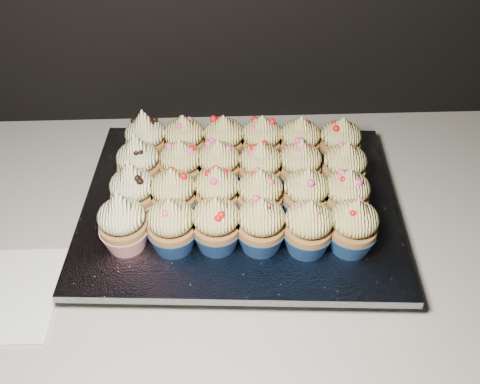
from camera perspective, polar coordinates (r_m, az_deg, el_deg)
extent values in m
cube|color=beige|center=(0.78, 4.22, -5.69)|extent=(2.44, 0.64, 0.04)
cube|color=white|center=(0.76, -24.24, -9.95)|extent=(0.15, 0.15, 0.00)
cube|color=black|center=(0.78, 0.00, -2.12)|extent=(0.43, 0.34, 0.02)
cube|color=silver|center=(0.77, 0.00, -1.21)|extent=(0.46, 0.37, 0.01)
cone|color=red|center=(0.71, -12.10, -4.68)|extent=(0.06, 0.06, 0.03)
ellipsoid|color=#F2EAAA|center=(0.68, -12.55, -2.50)|extent=(0.06, 0.06, 0.04)
cone|color=#F2EAAA|center=(0.66, -12.91, -0.79)|extent=(0.03, 0.03, 0.03)
cone|color=navy|center=(0.70, -7.13, -4.92)|extent=(0.06, 0.06, 0.03)
ellipsoid|color=#EDD378|center=(0.67, -7.40, -2.71)|extent=(0.06, 0.06, 0.04)
cone|color=#EDD378|center=(0.65, -7.58, -1.29)|extent=(0.03, 0.03, 0.02)
cone|color=navy|center=(0.69, -2.48, -4.79)|extent=(0.06, 0.06, 0.03)
ellipsoid|color=#EDD378|center=(0.67, -2.57, -2.57)|extent=(0.06, 0.06, 0.04)
cone|color=#EDD378|center=(0.65, -2.64, -1.14)|extent=(0.03, 0.03, 0.02)
cone|color=navy|center=(0.69, 2.21, -4.88)|extent=(0.06, 0.06, 0.03)
ellipsoid|color=#EDD378|center=(0.67, 2.29, -2.66)|extent=(0.06, 0.06, 0.04)
cone|color=#EDD378|center=(0.65, 2.35, -1.23)|extent=(0.03, 0.03, 0.02)
cone|color=navy|center=(0.69, 7.13, -5.10)|extent=(0.06, 0.06, 0.03)
ellipsoid|color=#EDD378|center=(0.67, 7.40, -2.90)|extent=(0.06, 0.06, 0.04)
cone|color=#EDD378|center=(0.65, 7.58, -1.47)|extent=(0.03, 0.03, 0.02)
cone|color=navy|center=(0.70, 11.70, -4.95)|extent=(0.06, 0.06, 0.03)
ellipsoid|color=#EDD378|center=(0.68, 12.14, -2.77)|extent=(0.06, 0.06, 0.04)
cone|color=#EDD378|center=(0.66, 12.42, -1.37)|extent=(0.03, 0.03, 0.02)
cone|color=red|center=(0.75, -11.07, -1.41)|extent=(0.06, 0.06, 0.03)
ellipsoid|color=#F2EAAA|center=(0.72, -11.46, 0.76)|extent=(0.06, 0.06, 0.04)
cone|color=#F2EAAA|center=(0.70, -11.76, 2.46)|extent=(0.03, 0.03, 0.03)
cone|color=navy|center=(0.74, -6.96, -1.64)|extent=(0.06, 0.06, 0.03)
ellipsoid|color=#EDD378|center=(0.71, -7.21, 0.56)|extent=(0.06, 0.06, 0.04)
cone|color=#EDD378|center=(0.70, -7.37, 1.97)|extent=(0.03, 0.03, 0.02)
cone|color=navy|center=(0.73, -2.41, -1.42)|extent=(0.06, 0.06, 0.03)
ellipsoid|color=#EDD378|center=(0.71, -2.49, 0.79)|extent=(0.06, 0.06, 0.04)
cone|color=#EDD378|center=(0.69, -2.55, 2.21)|extent=(0.03, 0.03, 0.02)
cone|color=navy|center=(0.73, 2.08, -1.76)|extent=(0.06, 0.06, 0.03)
ellipsoid|color=#EDD378|center=(0.70, 2.16, 0.46)|extent=(0.06, 0.06, 0.04)
cone|color=#EDD378|center=(0.69, 2.21, 1.88)|extent=(0.03, 0.03, 0.02)
cone|color=navy|center=(0.74, 6.87, -1.64)|extent=(0.06, 0.06, 0.03)
ellipsoid|color=#EDD378|center=(0.71, 7.12, 0.56)|extent=(0.06, 0.06, 0.04)
cone|color=#EDD378|center=(0.70, 7.28, 1.97)|extent=(0.03, 0.03, 0.02)
cone|color=navy|center=(0.74, 11.00, -1.70)|extent=(0.06, 0.06, 0.03)
ellipsoid|color=#EDD378|center=(0.72, 11.39, 0.48)|extent=(0.06, 0.06, 0.04)
cone|color=#EDD378|center=(0.70, 11.64, 1.87)|extent=(0.03, 0.03, 0.02)
cone|color=red|center=(0.79, -10.54, 1.55)|extent=(0.06, 0.06, 0.03)
ellipsoid|color=#F2EAAA|center=(0.77, -10.89, 3.69)|extent=(0.06, 0.06, 0.04)
cone|color=#F2EAAA|center=(0.75, -11.16, 5.36)|extent=(0.03, 0.03, 0.03)
cone|color=navy|center=(0.78, -6.15, 1.50)|extent=(0.06, 0.06, 0.03)
ellipsoid|color=#EDD378|center=(0.76, -6.36, 3.67)|extent=(0.06, 0.06, 0.04)
cone|color=#EDD378|center=(0.74, -6.49, 5.05)|extent=(0.03, 0.03, 0.02)
cone|color=navy|center=(0.78, -2.24, 1.52)|extent=(0.06, 0.06, 0.03)
ellipsoid|color=#EDD378|center=(0.75, -2.32, 3.71)|extent=(0.06, 0.06, 0.04)
cone|color=#EDD378|center=(0.74, -2.37, 5.10)|extent=(0.03, 0.03, 0.02)
cone|color=navy|center=(0.77, 2.13, 1.26)|extent=(0.06, 0.06, 0.03)
ellipsoid|color=#EDD378|center=(0.75, 2.21, 3.45)|extent=(0.06, 0.06, 0.04)
cone|color=#EDD378|center=(0.73, 2.25, 4.84)|extent=(0.03, 0.03, 0.02)
cone|color=navy|center=(0.78, 6.25, 1.41)|extent=(0.06, 0.06, 0.03)
ellipsoid|color=#EDD378|center=(0.76, 6.46, 3.59)|extent=(0.06, 0.06, 0.04)
cone|color=#EDD378|center=(0.74, 6.60, 4.97)|extent=(0.03, 0.03, 0.02)
cone|color=navy|center=(0.79, 10.82, 1.21)|extent=(0.06, 0.06, 0.03)
ellipsoid|color=#EDD378|center=(0.76, 11.18, 3.36)|extent=(0.06, 0.06, 0.04)
cone|color=#EDD378|center=(0.75, 11.41, 4.73)|extent=(0.03, 0.03, 0.02)
cone|color=red|center=(0.83, -9.79, 4.11)|extent=(0.06, 0.06, 0.03)
ellipsoid|color=#F2EAAA|center=(0.81, -10.10, 6.21)|extent=(0.06, 0.06, 0.04)
cone|color=#F2EAAA|center=(0.79, -10.34, 7.84)|extent=(0.03, 0.03, 0.03)
cone|color=navy|center=(0.83, -5.82, 4.14)|extent=(0.06, 0.06, 0.03)
ellipsoid|color=#EDD378|center=(0.80, -6.01, 6.27)|extent=(0.06, 0.06, 0.04)
cone|color=#EDD378|center=(0.79, -6.13, 7.62)|extent=(0.03, 0.03, 0.02)
cone|color=navy|center=(0.82, -1.71, 4.17)|extent=(0.06, 0.06, 0.03)
ellipsoid|color=#EDD378|center=(0.80, -1.76, 6.31)|extent=(0.06, 0.06, 0.04)
cone|color=#EDD378|center=(0.79, -1.80, 7.66)|extent=(0.03, 0.03, 0.02)
cone|color=navy|center=(0.82, 2.26, 4.16)|extent=(0.06, 0.06, 0.03)
ellipsoid|color=#EDD378|center=(0.80, 2.33, 6.29)|extent=(0.06, 0.06, 0.04)
cone|color=#EDD378|center=(0.79, 2.38, 7.65)|extent=(0.03, 0.03, 0.02)
cone|color=navy|center=(0.82, 6.25, 4.02)|extent=(0.06, 0.06, 0.03)
ellipsoid|color=#EDD378|center=(0.80, 6.45, 6.15)|extent=(0.06, 0.06, 0.04)
cone|color=#EDD378|center=(0.79, 6.57, 7.50)|extent=(0.03, 0.03, 0.02)
cone|color=navy|center=(0.83, 10.40, 3.88)|extent=(0.06, 0.06, 0.03)
ellipsoid|color=#EDD378|center=(0.81, 10.72, 5.98)|extent=(0.06, 0.06, 0.04)
cone|color=#EDD378|center=(0.80, 10.93, 7.32)|extent=(0.03, 0.03, 0.02)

